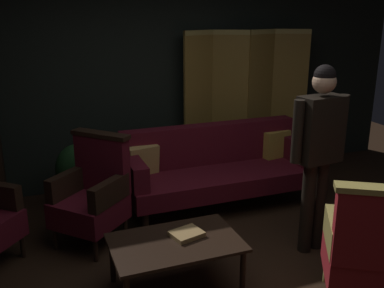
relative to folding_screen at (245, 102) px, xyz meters
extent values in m
plane|color=black|center=(-1.26, -2.18, -0.99)|extent=(10.00, 10.00, 0.00)
cube|color=black|center=(-1.26, 0.27, 0.41)|extent=(7.20, 0.10, 2.80)
cube|color=olive|center=(-0.63, 0.05, -0.04)|extent=(0.44, 0.19, 1.90)
cube|color=tan|center=(-0.63, 0.05, 0.88)|extent=(0.44, 0.19, 0.06)
cube|color=olive|center=(-0.21, 0.02, -0.04)|extent=(0.42, 0.25, 1.90)
cube|color=tan|center=(-0.21, 0.02, 0.88)|extent=(0.42, 0.26, 0.06)
cube|color=olive|center=(0.21, -0.02, -0.04)|extent=(0.44, 0.18, 1.90)
cube|color=tan|center=(0.21, -0.02, 0.88)|extent=(0.45, 0.19, 0.06)
cube|color=olive|center=(0.63, -0.05, -0.04)|extent=(0.41, 0.25, 1.90)
cube|color=tan|center=(0.63, -0.05, 0.88)|extent=(0.42, 0.26, 0.06)
cylinder|color=black|center=(-1.66, -1.13, -0.88)|extent=(0.07, 0.07, 0.22)
cylinder|color=black|center=(0.24, -1.13, -0.88)|extent=(0.07, 0.07, 0.22)
cylinder|color=black|center=(-1.66, -0.53, -0.88)|extent=(0.07, 0.07, 0.22)
cylinder|color=black|center=(0.24, -0.53, -0.88)|extent=(0.07, 0.07, 0.22)
cube|color=#4C0F19|center=(-0.71, -0.83, -0.67)|extent=(2.10, 0.76, 0.20)
cube|color=#4C0F19|center=(-0.71, -0.52, -0.34)|extent=(2.10, 0.18, 0.46)
cube|color=#4C0F19|center=(-1.69, -0.83, -0.44)|extent=(0.16, 0.68, 0.26)
cube|color=#4C0F19|center=(0.27, -0.83, -0.44)|extent=(0.16, 0.68, 0.26)
cube|color=tan|center=(-1.54, -0.63, -0.42)|extent=(0.36, 0.21, 0.35)
cube|color=#B79338|center=(0.12, -0.63, -0.42)|extent=(0.36, 0.18, 0.34)
cylinder|color=black|center=(-1.22, -2.38, -0.79)|extent=(0.04, 0.04, 0.39)
cylinder|color=black|center=(-2.12, -1.84, -0.79)|extent=(0.04, 0.04, 0.39)
cylinder|color=black|center=(-1.22, -1.84, -0.79)|extent=(0.04, 0.04, 0.39)
cube|color=black|center=(-1.67, -2.11, -0.58)|extent=(1.00, 0.64, 0.03)
cylinder|color=tan|center=(-0.50, -2.46, -0.88)|extent=(0.04, 0.04, 0.22)
cube|color=maroon|center=(-0.42, -2.78, -0.65)|extent=(0.77, 0.77, 0.24)
cube|color=maroon|center=(-0.55, -2.97, -0.26)|extent=(0.54, 0.40, 0.54)
cube|color=tan|center=(-0.55, -2.97, 0.03)|extent=(0.58, 0.43, 0.04)
cube|color=tan|center=(-0.63, -2.65, -0.42)|extent=(0.34, 0.47, 0.22)
cylinder|color=black|center=(-2.52, -1.15, -0.88)|extent=(0.04, 0.04, 0.22)
cylinder|color=black|center=(-2.21, -1.49, -0.88)|extent=(0.04, 0.04, 0.22)
cylinder|color=black|center=(-2.19, -0.84, -0.88)|extent=(0.04, 0.04, 0.22)
cylinder|color=black|center=(-1.87, -1.17, -0.88)|extent=(0.04, 0.04, 0.22)
cube|color=#4C0F19|center=(-2.20, -1.16, -0.65)|extent=(0.79, 0.79, 0.24)
cube|color=#4C0F19|center=(-2.03, -1.01, -0.26)|extent=(0.47, 0.49, 0.54)
cube|color=black|center=(-2.03, -1.01, 0.03)|extent=(0.51, 0.53, 0.04)
cube|color=black|center=(-2.36, -0.99, -0.42)|extent=(0.43, 0.41, 0.22)
cube|color=black|center=(-2.03, -1.34, -0.42)|extent=(0.43, 0.41, 0.22)
cylinder|color=black|center=(-2.81, -1.19, -0.88)|extent=(0.04, 0.04, 0.22)
cylinder|color=black|center=(-0.24, -1.97, -0.56)|extent=(0.12, 0.12, 0.86)
cylinder|color=black|center=(-0.38, -1.99, -0.56)|extent=(0.12, 0.12, 0.86)
cube|color=maroon|center=(-0.31, -1.98, -0.09)|extent=(0.34, 0.20, 0.09)
cube|color=black|center=(-0.31, -1.98, 0.16)|extent=(0.42, 0.26, 0.58)
cube|color=white|center=(-0.32, -1.87, 0.19)|extent=(0.14, 0.03, 0.41)
cube|color=maroon|center=(-0.32, -1.86, 0.42)|extent=(0.09, 0.03, 0.04)
cylinder|color=black|center=(-0.06, -1.95, 0.17)|extent=(0.09, 0.09, 0.54)
cylinder|color=black|center=(-0.56, -2.01, 0.17)|extent=(0.09, 0.09, 0.54)
sphere|color=tan|center=(-0.31, -1.98, 0.57)|extent=(0.20, 0.20, 0.20)
sphere|color=black|center=(-0.31, -1.98, 0.62)|extent=(0.18, 0.18, 0.18)
cylinder|color=brown|center=(-2.20, -0.40, -0.85)|extent=(0.28, 0.28, 0.28)
ellipsoid|color=#193D19|center=(-2.20, -0.40, -0.49)|extent=(0.47, 0.47, 0.54)
cube|color=#9E7A47|center=(-1.56, -2.07, -0.55)|extent=(0.28, 0.25, 0.04)
camera|label=1|loc=(-2.62, -4.97, 1.14)|focal=40.91mm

